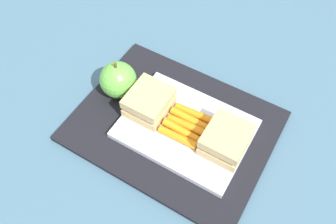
{
  "coord_description": "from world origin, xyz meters",
  "views": [
    {
      "loc": [
        -0.17,
        0.31,
        0.57
      ],
      "look_at": [
        0.01,
        0.0,
        0.04
      ],
      "focal_mm": 38.15,
      "sensor_mm": 36.0,
      "label": 1
    }
  ],
  "objects": [
    {
      "name": "ground_plane",
      "position": [
        0.0,
        0.0,
        0.0
      ],
      "size": [
        2.4,
        2.4,
        0.0
      ],
      "primitive_type": "plane",
      "color": "#42667A"
    },
    {
      "name": "lunchbag_mat",
      "position": [
        0.0,
        0.0,
        0.01
      ],
      "size": [
        0.36,
        0.28,
        0.01
      ],
      "primitive_type": "cube",
      "color": "black",
      "rests_on": "ground_plane"
    },
    {
      "name": "apple",
      "position": [
        0.13,
        -0.01,
        0.05
      ],
      "size": [
        0.07,
        0.07,
        0.08
      ],
      "color": "#66B742",
      "rests_on": "lunchbag_mat"
    },
    {
      "name": "carrot_sticks_bundle",
      "position": [
        -0.03,
        0.0,
        0.03
      ],
      "size": [
        0.08,
        0.07,
        0.02
      ],
      "color": "orange",
      "rests_on": "food_tray"
    },
    {
      "name": "food_tray",
      "position": [
        -0.03,
        0.0,
        0.02
      ],
      "size": [
        0.23,
        0.17,
        0.01
      ],
      "primitive_type": "cube",
      "color": "white",
      "rests_on": "lunchbag_mat"
    },
    {
      "name": "sandwich_half_right",
      "position": [
        0.05,
        0.0,
        0.04
      ],
      "size": [
        0.07,
        0.08,
        0.04
      ],
      "color": "tan",
      "rests_on": "food_tray"
    },
    {
      "name": "sandwich_half_left",
      "position": [
        -0.1,
        0.0,
        0.04
      ],
      "size": [
        0.07,
        0.08,
        0.04
      ],
      "color": "tan",
      "rests_on": "food_tray"
    }
  ]
}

